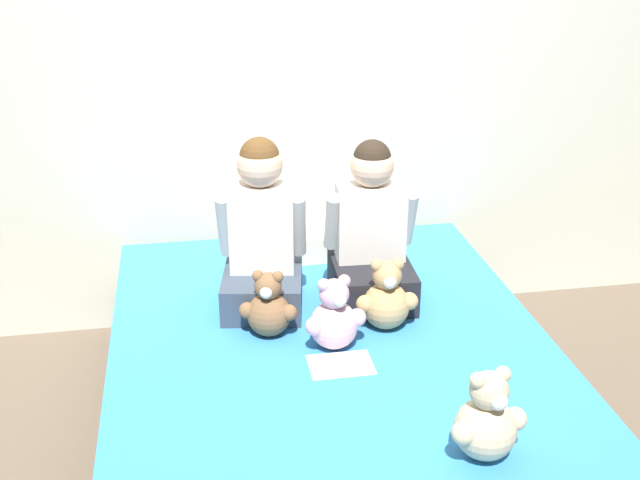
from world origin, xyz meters
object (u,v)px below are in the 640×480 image
at_px(child_on_right, 371,238).
at_px(teddy_bear_at_foot_of_bed, 487,421).
at_px(pillow_at_headboard, 298,238).
at_px(sign_card, 340,365).
at_px(bed, 333,399).
at_px(teddy_bear_between_children, 334,318).
at_px(child_on_left, 262,239).
at_px(teddy_bear_held_by_right_child, 386,299).
at_px(teddy_bear_held_by_left_child, 269,308).

height_order(child_on_right, teddy_bear_at_foot_of_bed, child_on_right).
distance_m(pillow_at_headboard, sign_card, 0.94).
height_order(bed, teddy_bear_at_foot_of_bed, teddy_bear_at_foot_of_bed).
distance_m(teddy_bear_between_children, sign_card, 0.16).
xyz_separation_m(bed, child_on_right, (0.21, 0.35, 0.46)).
xyz_separation_m(child_on_right, sign_card, (-0.21, -0.47, -0.24)).
relative_size(child_on_right, teddy_bear_between_children, 2.33).
bearing_deg(child_on_left, child_on_right, 9.53).
bearing_deg(child_on_right, pillow_at_headboard, 116.70).
relative_size(teddy_bear_between_children, sign_card, 1.25).
bearing_deg(child_on_right, child_on_left, -177.36).
relative_size(child_on_left, teddy_bear_at_foot_of_bed, 2.35).
height_order(bed, teddy_bear_between_children, teddy_bear_between_children).
distance_m(teddy_bear_held_by_right_child, teddy_bear_at_foot_of_bed, 0.74).
distance_m(teddy_bear_at_foot_of_bed, pillow_at_headboard, 1.48).
height_order(teddy_bear_held_by_right_child, sign_card, teddy_bear_held_by_right_child).
height_order(bed, teddy_bear_held_by_right_child, teddy_bear_held_by_right_child).
distance_m(bed, teddy_bear_at_foot_of_bed, 0.78).
bearing_deg(bed, teddy_bear_at_foot_of_bed, -65.03).
relative_size(teddy_bear_held_by_left_child, sign_card, 1.16).
distance_m(child_on_left, sign_card, 0.58).
bearing_deg(teddy_bear_held_by_right_child, child_on_left, 150.79).
distance_m(bed, child_on_left, 0.63).
relative_size(pillow_at_headboard, sign_card, 2.57).
xyz_separation_m(teddy_bear_held_by_left_child, teddy_bear_held_by_right_child, (0.41, -0.02, 0.01)).
xyz_separation_m(bed, teddy_bear_held_by_right_child, (0.21, 0.10, 0.33)).
bearing_deg(sign_card, bed, 88.72).
bearing_deg(teddy_bear_held_by_left_child, bed, -13.73).
xyz_separation_m(child_on_right, teddy_bear_between_children, (-0.21, -0.35, -0.13)).
bearing_deg(teddy_bear_held_by_right_child, pillow_at_headboard, 108.25).
distance_m(child_on_left, teddy_bear_at_foot_of_bed, 1.12).
xyz_separation_m(bed, child_on_left, (-0.20, 0.35, 0.49)).
xyz_separation_m(child_on_right, teddy_bear_held_by_right_child, (-0.00, -0.25, -0.13)).
distance_m(child_on_left, child_on_right, 0.41).
bearing_deg(bed, child_on_left, 120.15).
xyz_separation_m(teddy_bear_between_children, sign_card, (-0.00, -0.12, -0.11)).
distance_m(teddy_bear_held_by_left_child, teddy_bear_at_foot_of_bed, 0.91).
bearing_deg(bed, teddy_bear_held_by_right_child, 25.57).
bearing_deg(teddy_bear_at_foot_of_bed, teddy_bear_between_children, 102.41).
relative_size(teddy_bear_at_foot_of_bed, pillow_at_headboard, 0.51).
bearing_deg(pillow_at_headboard, bed, -90.00).
distance_m(child_on_left, pillow_at_headboard, 0.55).
distance_m(child_on_right, teddy_bear_held_by_left_child, 0.49).
bearing_deg(teddy_bear_between_children, child_on_right, 45.31).
bearing_deg(child_on_right, teddy_bear_held_by_left_child, -148.65).
xyz_separation_m(child_on_left, teddy_bear_between_children, (0.20, -0.35, -0.16)).
distance_m(child_on_right, pillow_at_headboard, 0.54).
bearing_deg(teddy_bear_between_children, bed, 122.02).
bearing_deg(sign_card, teddy_bear_at_foot_of_bed, -59.80).
height_order(bed, pillow_at_headboard, pillow_at_headboard).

